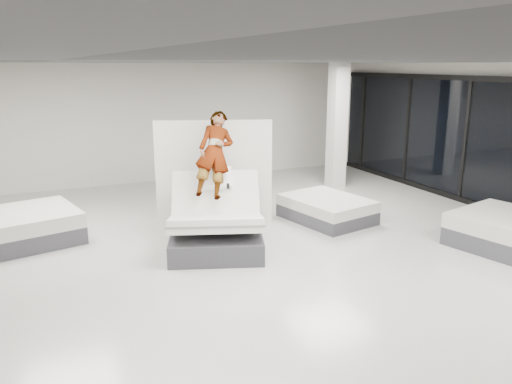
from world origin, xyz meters
TOP-DOWN VIEW (x-y plane):
  - room at (0.00, 0.00)m, footprint 14.00×14.04m
  - hero_bed at (-0.41, 1.45)m, footprint 2.16×2.47m
  - person at (-0.29, 1.77)m, footprint 1.13×1.76m
  - remote at (-0.20, 1.37)m, footprint 0.09×0.15m
  - divider_panel at (0.01, 2.75)m, footprint 2.22×0.88m
  - flat_bed_right_far at (2.22, 2.01)m, footprint 1.65×1.99m
  - flat_bed_left_far at (-3.70, 3.04)m, footprint 2.42×2.03m
  - column at (4.00, 4.50)m, footprint 0.40×0.40m

SIDE VIEW (x-z plane):
  - flat_bed_right_far at x=2.22m, z-range 0.00..0.48m
  - flat_bed_left_far at x=-3.70m, z-range 0.00..0.58m
  - hero_bed at x=-0.41m, z-range -0.28..1.10m
  - divider_panel at x=0.01m, z-range 0.00..2.11m
  - remote at x=-0.20m, z-range 1.08..1.15m
  - person at x=-0.29m, z-range 0.68..1.97m
  - room at x=0.00m, z-range 0.00..3.20m
  - column at x=4.00m, z-range 0.00..3.20m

